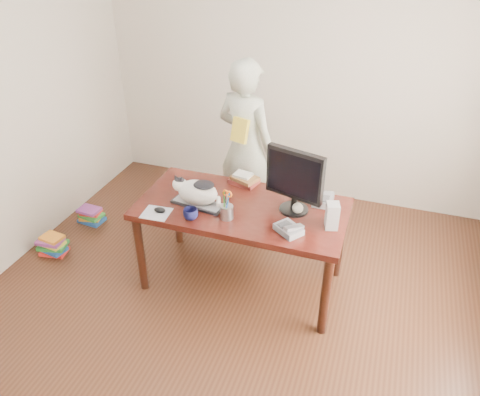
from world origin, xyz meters
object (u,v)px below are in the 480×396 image
(cat, at_px, (196,191))
(book_stack, at_px, (244,179))
(coffee_mug, at_px, (191,214))
(baseball, at_px, (298,208))
(pen_cup, at_px, (227,210))
(calculator, at_px, (323,200))
(person, at_px, (246,146))
(desk, at_px, (245,216))
(phone, at_px, (289,229))
(book_pile_a, at_px, (53,245))
(keyboard, at_px, (198,203))
(book_pile_b, at_px, (91,215))
(speaker, at_px, (332,216))
(monitor, at_px, (295,178))
(mouse, at_px, (160,210))

(cat, xyz_separation_m, book_stack, (0.24, 0.43, -0.08))
(coffee_mug, relative_size, baseball, 1.31)
(cat, xyz_separation_m, coffee_mug, (0.04, -0.20, -0.08))
(pen_cup, height_order, calculator, pen_cup)
(person, bearing_deg, desk, 125.97)
(cat, distance_m, phone, 0.78)
(desk, xyz_separation_m, book_pile_a, (-1.75, -0.28, -0.51))
(book_stack, relative_size, book_pile_a, 0.96)
(desk, xyz_separation_m, keyboard, (-0.32, -0.17, 0.16))
(keyboard, relative_size, book_stack, 1.67)
(desk, bearing_deg, cat, -153.08)
(cat, height_order, coffee_mug, cat)
(keyboard, xyz_separation_m, coffee_mug, (0.03, -0.20, 0.03))
(desk, relative_size, book_pile_b, 6.20)
(speaker, xyz_separation_m, book_stack, (-0.79, 0.40, -0.06))
(keyboard, height_order, person, person)
(book_stack, bearing_deg, monitor, -13.87)
(baseball, distance_m, person, 1.08)
(person, bearing_deg, baseball, 147.18)
(cat, relative_size, calculator, 2.06)
(desk, xyz_separation_m, cat, (-0.34, -0.17, 0.27))
(mouse, bearing_deg, pen_cup, 6.04)
(mouse, height_order, book_pile_b, mouse)
(keyboard, bearing_deg, book_pile_b, 170.71)
(pen_cup, xyz_separation_m, book_pile_b, (-1.67, 0.54, -0.74))
(baseball, bearing_deg, monitor, 168.30)
(baseball, bearing_deg, person, 129.21)
(phone, height_order, calculator, phone)
(pen_cup, xyz_separation_m, person, (-0.21, 1.07, 0.00))
(pen_cup, height_order, book_pile_b, pen_cup)
(pen_cup, xyz_separation_m, phone, (0.47, -0.03, -0.04))
(calculator, xyz_separation_m, book_pile_a, (-2.33, -0.45, -0.69))
(cat, distance_m, mouse, 0.31)
(mouse, height_order, baseball, baseball)
(desk, distance_m, calculator, 0.63)
(monitor, bearing_deg, pen_cup, -134.75)
(desk, relative_size, mouse, 16.68)
(desk, xyz_separation_m, calculator, (0.58, 0.17, 0.18))
(book_pile_a, bearing_deg, pen_cup, 0.20)
(keyboard, bearing_deg, phone, -1.46)
(coffee_mug, distance_m, baseball, 0.79)
(baseball, height_order, book_stack, same)
(coffee_mug, bearing_deg, book_pile_b, 155.76)
(coffee_mug, distance_m, book_pile_b, 1.72)
(speaker, xyz_separation_m, calculator, (-0.11, 0.31, -0.07))
(phone, xyz_separation_m, calculator, (0.15, 0.47, -0.00))
(monitor, relative_size, mouse, 5.26)
(phone, xyz_separation_m, book_pile_b, (-2.14, 0.57, -0.71))
(coffee_mug, bearing_deg, mouse, 179.16)
(coffee_mug, distance_m, book_stack, 0.66)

